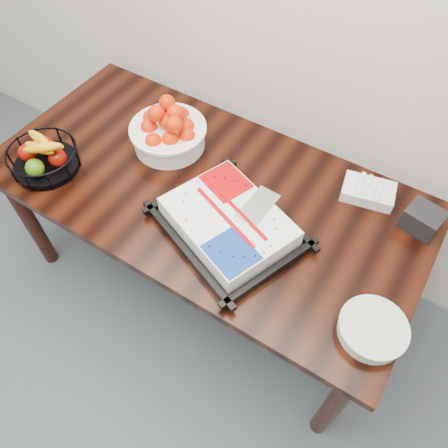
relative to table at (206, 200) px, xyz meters
The scene contains 7 objects.
table is the anchor object (origin of this frame).
cake_tray 0.28m from the table, 34.62° to the right, with size 0.62×0.55×0.10m.
tangerine_bowl 0.34m from the table, 155.44° to the left, with size 0.33×0.33×0.21m.
fruit_basket 0.69m from the table, 156.96° to the right, with size 0.29×0.29×0.15m.
plate_stack 0.84m from the table, 16.44° to the right, with size 0.22×0.22×0.05m.
fork_bag 0.66m from the table, 28.00° to the left, with size 0.22×0.17×0.06m.
napkin_box 0.85m from the table, 18.40° to the left, with size 0.13×0.11×0.09m, color black.
Camera 1 is at (0.69, 1.05, 2.09)m, focal length 35.00 mm.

